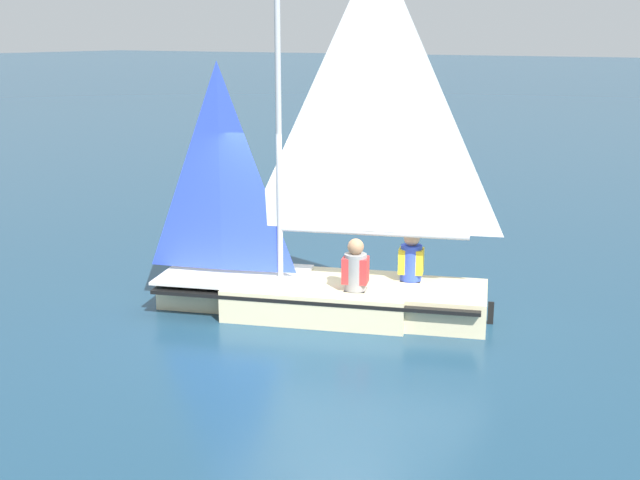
# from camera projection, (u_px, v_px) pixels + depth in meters

# --- Properties ---
(ground_plane) EXTENTS (260.00, 260.00, 0.00)m
(ground_plane) POSITION_uv_depth(u_px,v_px,m) (320.00, 312.00, 11.31)
(ground_plane) COLOR navy
(sailboat_main) EXTENTS (2.79, 4.74, 5.07)m
(sailboat_main) POSITION_uv_depth(u_px,v_px,m) (324.00, 262.00, 11.12)
(sailboat_main) COLOR beige
(sailboat_main) RESTS_ON ground_plane
(sailor_helm) EXTENTS (0.38, 0.41, 1.16)m
(sailor_helm) POSITION_uv_depth(u_px,v_px,m) (355.00, 278.00, 10.79)
(sailor_helm) COLOR black
(sailor_helm) RESTS_ON ground_plane
(sailor_crew) EXTENTS (0.38, 0.41, 1.16)m
(sailor_crew) POSITION_uv_depth(u_px,v_px,m) (411.00, 268.00, 11.22)
(sailor_crew) COLOR black
(sailor_crew) RESTS_ON ground_plane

